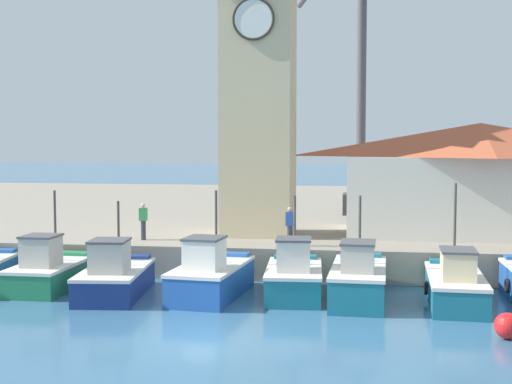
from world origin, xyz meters
The scene contains 14 objects.
ground_plane centered at (0.00, 0.00, 0.00)m, with size 300.00×300.00×0.00m, color #386689.
quay_wharf centered at (0.00, 28.85, 0.68)m, with size 120.00×40.00×1.35m, color gray.
fishing_boat_left_outer centered at (-7.57, 6.26, 0.71)m, with size 2.15×4.36×3.77m.
fishing_boat_left_inner centered at (-4.69, 5.54, 0.71)m, with size 2.62×4.95×3.45m.
fishing_boat_mid_left centered at (-1.14, 5.86, 0.78)m, with size 2.54×4.93×3.87m.
fishing_boat_center centered at (1.86, 6.34, 0.74)m, with size 2.29×4.48×3.68m.
fishing_boat_mid_right centered at (4.20, 6.05, 0.78)m, with size 2.09×5.13×3.71m.
fishing_boat_right_inner centered at (7.55, 6.01, 0.69)m, with size 2.08×5.23×4.20m.
clock_tower centered at (-0.44, 13.19, 8.71)m, with size 3.68×3.68×15.57m.
warehouse_right centered at (9.65, 14.68, 3.99)m, with size 12.42×6.23×5.16m.
port_crane_near centered at (4.01, 23.34, 7.71)m, with size 5.66×9.31×16.95m.
mooring_buoy centered at (8.48, 1.71, 0.38)m, with size 0.77×0.77×0.77m, color red.
dock_worker_near_tower centered at (1.35, 9.80, 2.20)m, with size 0.34×0.22×1.62m.
dock_worker_along_quay centered at (-5.19, 10.64, 2.20)m, with size 0.34×0.22×1.62m.
Camera 1 is at (4.28, -19.32, 5.74)m, focal length 50.00 mm.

